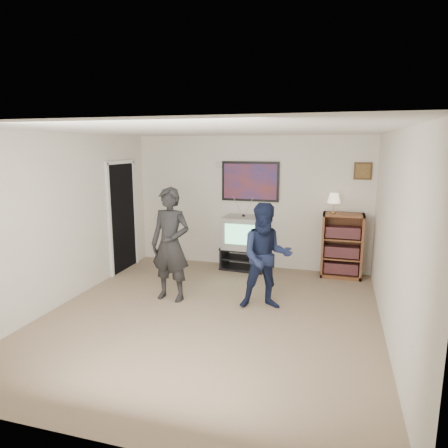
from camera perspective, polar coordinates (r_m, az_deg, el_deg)
The scene contains 13 objects.
room_shell at distance 5.58m, azimuth -0.94°, elevation 0.14°, with size 4.51×5.00×2.51m.
media_stand at distance 7.61m, azimuth 2.84°, elevation -4.92°, with size 0.88×0.54×0.42m.
crt_television at distance 7.49m, azimuth 2.78°, elevation -1.16°, with size 0.71×0.60×0.60m, color gray, non-canonical shape.
bookshelf at distance 7.39m, azimuth 16.50°, elevation -2.96°, with size 0.70×0.40×1.15m, color #58351A, non-canonical shape.
table_lamp at distance 7.24m, azimuth 15.41°, elevation 2.89°, with size 0.22×0.22×0.35m, color #FFE4C1, non-canonical shape.
person_tall at distance 6.04m, azimuth -7.66°, elevation -2.92°, with size 0.63×0.41×1.72m, color black.
person_short at distance 5.71m, azimuth 6.01°, elevation -4.65°, with size 0.75×0.58×1.53m, color #151D3A.
controller_left at distance 6.15m, azimuth -7.29°, elevation 1.06°, with size 0.03×0.12×0.03m, color white.
controller_right at distance 5.81m, azimuth 6.63°, elevation -0.60°, with size 0.03×0.12×0.03m, color white.
poster at distance 7.57m, azimuth 3.76°, elevation 6.08°, with size 1.10×0.03×0.75m, color black.
air_vent at distance 7.69m, azimuth -0.25°, elevation 8.42°, with size 0.28×0.02×0.14m, color white.
small_picture at distance 7.40m, azimuth 19.23°, elevation 7.16°, with size 0.30×0.03×0.30m, color #3A2812.
doorway at distance 7.65m, azimuth -14.34°, elevation 0.90°, with size 0.03×0.85×2.00m, color black.
Camera 1 is at (1.59, -4.90, 2.32)m, focal length 32.00 mm.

